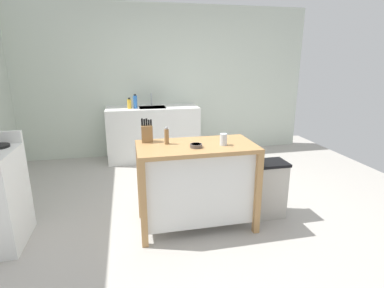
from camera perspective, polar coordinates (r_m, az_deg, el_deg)
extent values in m
plane|color=#ADA8A0|center=(3.43, 1.53, -13.72)|extent=(6.17, 6.17, 0.00)
cube|color=silver|center=(5.47, -4.85, 11.73)|extent=(5.17, 0.10, 2.60)
cube|color=#AD7F4C|center=(2.95, 0.84, -0.48)|extent=(1.17, 0.61, 0.04)
cube|color=silver|center=(3.08, 0.81, -7.46)|extent=(1.07, 0.51, 0.74)
cube|color=#AD7F4C|center=(2.79, -9.28, -11.49)|extent=(0.06, 0.06, 0.84)
cube|color=#AD7F4C|center=(3.04, 12.44, -9.29)|extent=(0.06, 0.06, 0.84)
cube|color=#AD7F4C|center=(3.29, -9.87, -7.11)|extent=(0.06, 0.06, 0.84)
cube|color=#AD7F4C|center=(3.50, 8.69, -5.60)|extent=(0.06, 0.06, 0.84)
cube|color=olive|center=(3.05, -8.60, 1.95)|extent=(0.11, 0.09, 0.17)
cylinder|color=black|center=(3.02, -9.53, 4.15)|extent=(0.02, 0.02, 0.07)
cylinder|color=black|center=(3.03, -9.11, 4.11)|extent=(0.02, 0.02, 0.07)
cylinder|color=black|center=(3.03, -8.69, 4.17)|extent=(0.02, 0.02, 0.07)
cylinder|color=black|center=(3.03, -8.27, 4.07)|extent=(0.02, 0.02, 0.06)
cylinder|color=black|center=(3.03, -7.86, 4.11)|extent=(0.02, 0.02, 0.06)
cylinder|color=#564C47|center=(2.84, 0.79, -0.33)|extent=(0.12, 0.12, 0.03)
cylinder|color=#342D2A|center=(2.84, 0.79, -0.05)|extent=(0.10, 0.10, 0.01)
cylinder|color=silver|center=(2.92, 6.02, 0.87)|extent=(0.07, 0.07, 0.12)
cylinder|color=olive|center=(2.95, -4.87, 1.40)|extent=(0.04, 0.04, 0.15)
sphere|color=#99999E|center=(2.93, -4.91, 3.03)|extent=(0.03, 0.03, 0.03)
cube|color=#B7B2A8|center=(3.44, 14.35, -8.50)|extent=(0.34, 0.26, 0.60)
cube|color=black|center=(3.33, 14.72, -3.55)|extent=(0.36, 0.28, 0.03)
cube|color=silver|center=(5.22, -7.40, 2.07)|extent=(1.54, 0.60, 0.91)
cube|color=silver|center=(5.12, -7.56, 6.81)|extent=(0.44, 0.36, 0.03)
cylinder|color=#B7BCC1|center=(5.26, -7.77, 8.42)|extent=(0.02, 0.02, 0.22)
cylinder|color=yellow|center=(5.03, -11.88, 7.50)|extent=(0.07, 0.07, 0.15)
cylinder|color=black|center=(5.02, -11.94, 8.50)|extent=(0.04, 0.04, 0.02)
cylinder|color=blue|center=(5.03, -10.78, 7.88)|extent=(0.07, 0.07, 0.21)
cylinder|color=black|center=(5.01, -10.85, 9.20)|extent=(0.04, 0.04, 0.02)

